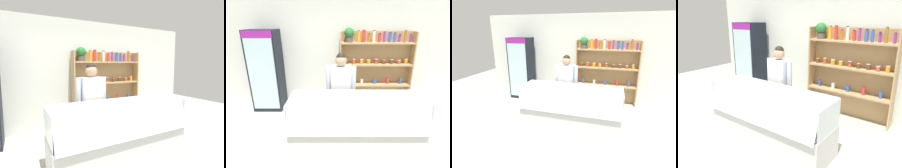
# 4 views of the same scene
# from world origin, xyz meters

# --- Properties ---
(ground_plane) EXTENTS (12.00, 12.00, 0.00)m
(ground_plane) POSITION_xyz_m (0.00, 0.00, 0.00)
(ground_plane) COLOR #B7B2A3
(back_wall) EXTENTS (6.80, 0.10, 2.70)m
(back_wall) POSITION_xyz_m (0.00, 2.14, 1.35)
(back_wall) COLOR silver
(back_wall) RESTS_ON ground
(shelving_unit) EXTENTS (1.84, 0.29, 2.02)m
(shelving_unit) POSITION_xyz_m (0.63, 1.93, 1.14)
(shelving_unit) COLOR tan
(shelving_unit) RESTS_ON ground
(deli_display_case) EXTENTS (2.24, 0.77, 1.01)m
(deli_display_case) POSITION_xyz_m (0.03, 0.12, 0.31)
(deli_display_case) COLOR silver
(deli_display_case) RESTS_ON ground
(shop_clerk) EXTENTS (0.58, 0.25, 1.63)m
(shop_clerk) POSITION_xyz_m (-0.22, 0.70, 0.96)
(shop_clerk) COLOR #4C4233
(shop_clerk) RESTS_ON ground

